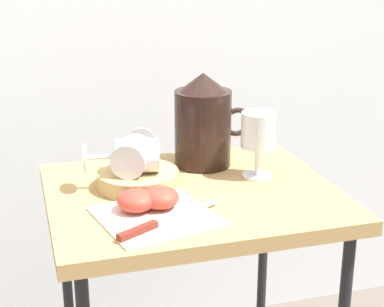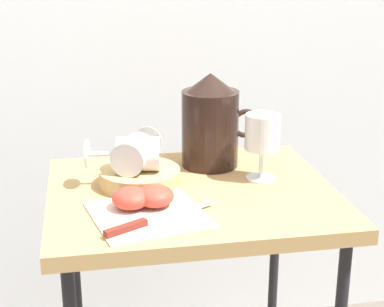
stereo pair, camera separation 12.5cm
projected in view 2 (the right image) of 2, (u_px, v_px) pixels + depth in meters
The scene contains 10 objects.
table at pixel (192, 222), 1.30m from camera, with size 0.59×0.49×0.73m.
linen_napkin at pixel (148, 215), 1.15m from camera, with size 0.20×0.20×0.00m, color silver.
basket_tray at pixel (140, 177), 1.30m from camera, with size 0.17×0.17×0.04m, color tan.
pitcher at pixel (210, 128), 1.39m from camera, with size 0.18×0.13×0.21m.
wine_glass_upright at pixel (262, 136), 1.30m from camera, with size 0.07×0.07×0.15m.
wine_glass_tipped_near at pixel (134, 154), 1.27m from camera, with size 0.12×0.16×0.07m.
wine_glass_tipped_far at pixel (136, 154), 1.27m from camera, with size 0.16×0.09×0.07m.
apple_half_left at pixel (131, 198), 1.17m from camera, with size 0.07×0.07×0.04m, color #CC3D2D.
apple_half_right at pixel (155, 196), 1.18m from camera, with size 0.07×0.07×0.04m, color #CC3D2D.
knife at pixel (145, 223), 1.11m from camera, with size 0.22×0.13×0.01m.
Camera 2 is at (-0.21, -1.16, 1.22)m, focal length 57.58 mm.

